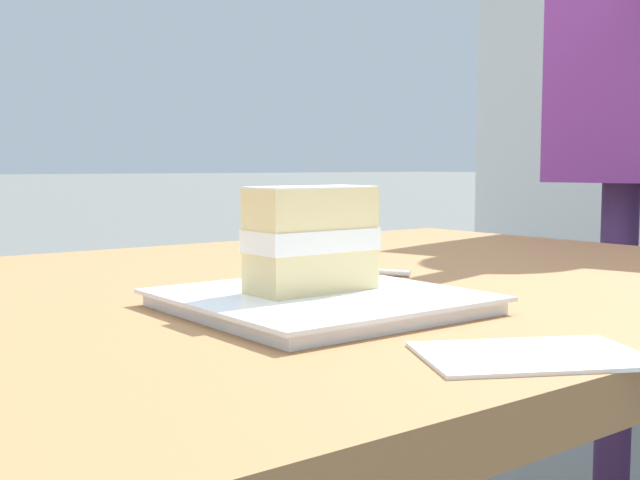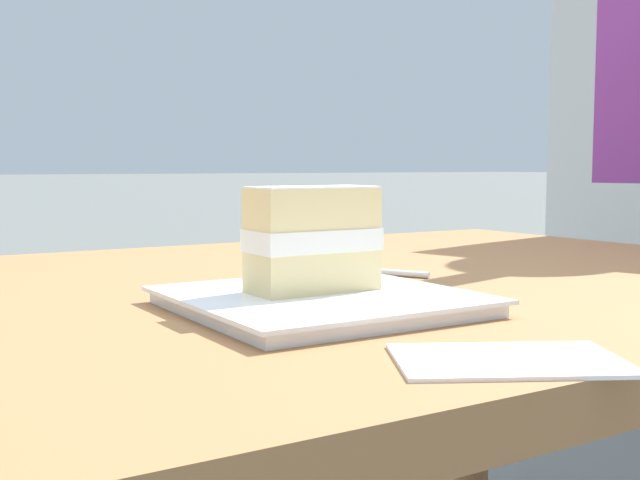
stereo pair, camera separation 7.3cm
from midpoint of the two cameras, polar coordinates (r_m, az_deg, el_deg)
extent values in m
cylinder|color=olive|center=(1.71, 6.41, -12.09)|extent=(0.07, 0.07, 0.67)
cube|color=olive|center=(0.86, -12.17, -5.03)|extent=(1.67, 0.93, 0.04)
cube|color=white|center=(0.74, -2.84, -4.57)|extent=(0.24, 0.24, 0.01)
cube|color=white|center=(0.74, -2.84, -3.96)|extent=(0.25, 0.25, 0.00)
cube|color=#EAD18C|center=(0.75, -3.43, -2.24)|extent=(0.12, 0.06, 0.04)
cube|color=white|center=(0.74, -3.45, 0.00)|extent=(0.12, 0.06, 0.02)
sphere|color=#B21923|center=(0.76, -5.04, 0.39)|extent=(0.02, 0.02, 0.02)
sphere|color=#B21923|center=(0.78, -2.44, 0.19)|extent=(0.01, 0.01, 0.01)
sphere|color=#B21923|center=(0.79, -2.52, 0.58)|extent=(0.01, 0.01, 0.01)
cube|color=#EAD18C|center=(0.74, -3.46, 2.26)|extent=(0.12, 0.06, 0.04)
cube|color=white|center=(0.74, -3.47, 3.79)|extent=(0.12, 0.06, 0.00)
cylinder|color=silver|center=(0.98, 0.58, -2.26)|extent=(0.07, 0.13, 0.01)
cube|color=silver|center=(1.01, -3.84, -2.00)|extent=(0.04, 0.04, 0.01)
cube|color=white|center=(0.57, 11.28, -8.12)|extent=(0.18, 0.16, 0.00)
cylinder|color=#452855|center=(1.79, 19.19, -9.20)|extent=(0.07, 0.07, 0.81)
camera|label=1|loc=(0.04, -92.86, -0.27)|focal=44.86mm
camera|label=2|loc=(0.04, 87.14, 0.27)|focal=44.86mm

